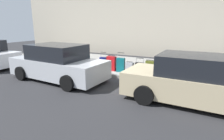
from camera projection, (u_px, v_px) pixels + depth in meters
name	position (u px, v px, depth m)	size (l,w,h in m)	color
ground_plane	(101.00, 76.00, 9.12)	(40.00, 40.00, 0.00)	#28282B
sidewalk_curb	(121.00, 65.00, 11.27)	(18.00, 5.00, 0.14)	gray
suitcase_navy_0	(172.00, 73.00, 8.12)	(0.38, 0.27, 0.76)	navy
suitcase_maroon_1	(162.00, 69.00, 8.43)	(0.46, 0.26, 0.90)	maroon
suitcase_olive_2	(150.00, 68.00, 8.66)	(0.45, 0.21, 0.75)	#59601E
suitcase_black_3	(140.00, 68.00, 8.92)	(0.44, 0.29, 0.79)	black
suitcase_silver_4	(130.00, 68.00, 9.06)	(0.38, 0.23, 0.59)	#9EA0A8
suitcase_teal_5	(121.00, 65.00, 9.26)	(0.41, 0.24, 1.00)	#0F606B
suitcase_red_6	(112.00, 63.00, 9.52)	(0.50, 0.27, 0.81)	red
suitcase_navy_7	(103.00, 63.00, 9.80)	(0.38, 0.28, 0.94)	navy
fire_hydrant	(88.00, 61.00, 10.13)	(0.39, 0.21, 0.77)	#99999E
bollard_post	(79.00, 60.00, 10.21)	(0.13, 0.13, 0.88)	#333338
parked_car_beige_0	(197.00, 81.00, 5.81)	(4.71, 2.17, 1.58)	tan
parked_car_silver_1	(58.00, 63.00, 8.34)	(4.71, 2.29, 1.63)	#B2B5BA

